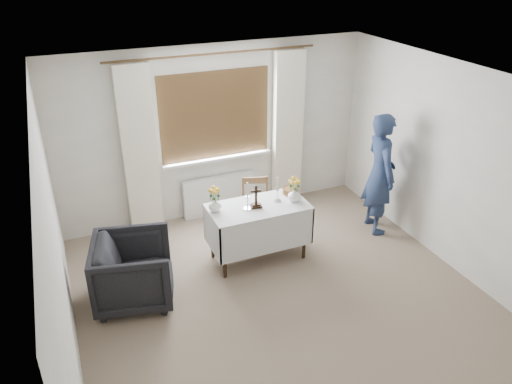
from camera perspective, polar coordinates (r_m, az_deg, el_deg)
ground at (r=5.76m, az=3.99°, el=-13.29°), size 5.00×5.00×0.00m
altar_table at (r=6.36m, az=0.25°, el=-4.62°), size 1.24×0.64×0.76m
wooden_chair at (r=6.82m, az=0.01°, el=-1.97°), size 0.48×0.48×0.83m
armchair at (r=5.82m, az=-13.82°, el=-8.75°), size 1.02×1.01×0.78m
person at (r=7.00m, az=13.97°, el=2.03°), size 0.52×0.69×1.71m
radiator at (r=7.46m, az=-4.21°, el=-0.33°), size 1.10×0.10×0.60m
wooden_cross at (r=6.07m, az=0.00°, el=-0.51°), size 0.16×0.12×0.30m
candlestick_left at (r=6.02m, az=-0.99°, el=-0.45°), size 0.13×0.13×0.36m
candlestick_right at (r=6.22m, az=2.48°, el=0.28°), size 0.10×0.10×0.32m
flower_vase_left at (r=6.05m, az=-4.71°, el=-1.46°), size 0.18×0.18×0.17m
flower_vase_right at (r=6.27m, az=4.40°, el=-0.32°), size 0.17×0.17×0.17m
wicker_basket at (r=6.47m, az=3.89°, el=0.15°), size 0.22×0.22×0.07m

